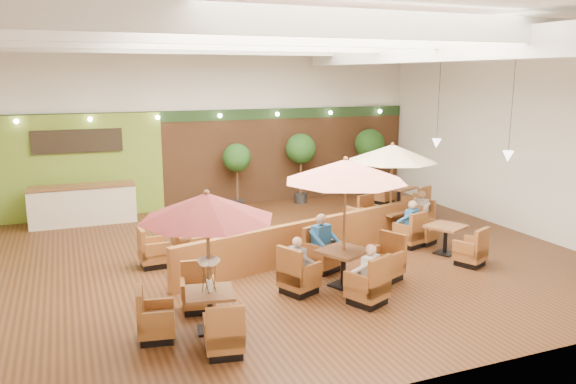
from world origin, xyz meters
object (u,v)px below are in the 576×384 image
booth_divider (305,241)px  diner_0 (368,268)px  table_4 (445,240)px  topiary_2 (370,147)px  diner_1 (323,238)px  table_3 (183,245)px  diner_2 (299,259)px  diner_4 (420,208)px  table_1 (345,200)px  table_2 (392,173)px  topiary_1 (301,152)px  table_5 (399,199)px  topiary_0 (237,160)px  service_counter (83,205)px  table_0 (204,232)px  diner_3 (410,219)px

booth_divider → diner_0: size_ratio=9.32×
table_4 → topiary_2: size_ratio=1.08×
booth_divider → diner_1: 0.88m
table_3 → diner_2: (1.79, -2.73, 0.29)m
diner_4 → diner_1: bearing=99.8°
table_1 → topiary_2: size_ratio=1.17×
table_4 → diner_0: size_ratio=3.52×
table_2 → booth_divider: bearing=-179.9°
topiary_1 → diner_2: size_ratio=3.28×
table_1 → diner_2: (-1.01, 0.00, -1.13)m
table_5 → topiary_2: 2.62m
table_2 → diner_2: bearing=-162.0°
table_2 → table_4: (0.49, -1.77, -1.42)m
topiary_2 → diner_2: size_ratio=3.36×
table_3 → topiary_0: topiary_0 is taller
service_counter → table_0: table_0 is taller
booth_divider → diner_4: (3.89, 0.94, 0.26)m
service_counter → topiary_1: size_ratio=1.25×
booth_divider → diner_3: (2.93, -0.01, 0.26)m
topiary_0 → diner_1: size_ratio=2.52×
table_0 → table_5: bearing=48.8°
topiary_1 → topiary_2: (2.68, 0.00, 0.05)m
service_counter → topiary_2: (9.78, 0.20, 1.25)m
table_0 → table_4: 6.96m
topiary_2 → table_5: bearing=-93.0°
diner_1 → diner_3: 2.98m
topiary_2 → diner_1: (-4.94, -6.54, -1.06)m
service_counter → table_5: (9.67, -1.97, -0.20)m
diner_4 → topiary_2: bearing=-28.3°
table_2 → diner_4: size_ratio=3.52×
topiary_1 → diner_3: size_ratio=3.12×
diner_1 → diner_4: bearing=-176.6°
topiary_1 → table_4: bearing=-80.5°
topiary_1 → diner_1: (-2.26, -6.54, -1.01)m
table_4 → diner_0: diner_0 is taller
booth_divider → diner_3: 2.95m
table_3 → diner_1: (2.80, -1.72, 0.33)m
table_2 → table_3: (-5.66, -0.05, -1.33)m
diner_3 → diner_4: diner_3 is taller
booth_divider → table_1: bearing=-103.1°
topiary_0 → diner_4: (3.83, -4.78, -0.87)m
table_4 → topiary_2: topiary_2 is taller
service_counter → diner_3: diner_3 is taller
table_1 → topiary_1: table_1 is taller
topiary_1 → diner_4: (1.56, -4.78, -1.05)m
booth_divider → topiary_0: bearing=74.1°
topiary_0 → diner_4: topiary_0 is taller
table_4 → topiary_1: bearing=75.2°
topiary_0 → topiary_1: topiary_1 is taller
booth_divider → diner_3: bearing=-15.5°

